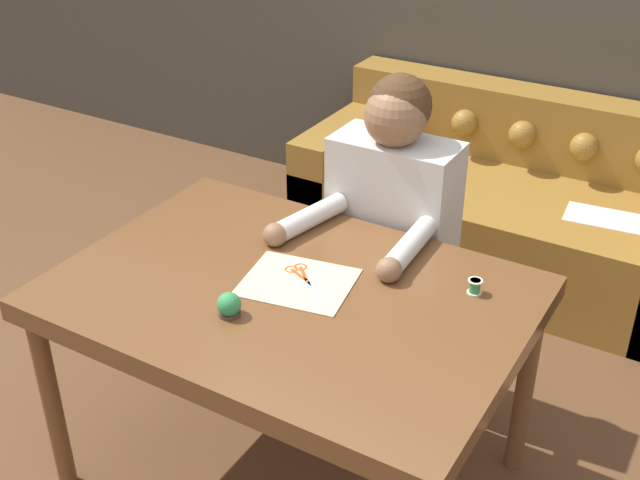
# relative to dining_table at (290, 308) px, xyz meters

# --- Properties ---
(ground_plane) EXTENTS (16.00, 16.00, 0.00)m
(ground_plane) POSITION_rel_dining_table_xyz_m (-0.04, 0.04, -0.69)
(ground_plane) COLOR brown
(dining_table) EXTENTS (1.39, 0.98, 0.76)m
(dining_table) POSITION_rel_dining_table_xyz_m (0.00, 0.00, 0.00)
(dining_table) COLOR brown
(dining_table) RESTS_ON ground_plane
(couch) EXTENTS (1.87, 0.87, 0.80)m
(couch) POSITION_rel_dining_table_xyz_m (0.11, 1.73, -0.40)
(couch) COLOR olive
(couch) RESTS_ON ground_plane
(person) EXTENTS (0.50, 0.61, 1.25)m
(person) POSITION_rel_dining_table_xyz_m (0.04, 0.61, -0.04)
(person) COLOR #33281E
(person) RESTS_ON ground_plane
(pattern_paper_main) EXTENTS (0.37, 0.32, 0.00)m
(pattern_paper_main) POSITION_rel_dining_table_xyz_m (0.01, 0.04, 0.07)
(pattern_paper_main) COLOR beige
(pattern_paper_main) RESTS_ON dining_table
(scissors) EXTENTS (0.22, 0.18, 0.01)m
(scissors) POSITION_rel_dining_table_xyz_m (0.00, 0.07, 0.07)
(scissors) COLOR silver
(scissors) RESTS_ON dining_table
(thread_spool) EXTENTS (0.04, 0.04, 0.05)m
(thread_spool) POSITION_rel_dining_table_xyz_m (0.48, 0.26, 0.09)
(thread_spool) COLOR #338C4C
(thread_spool) RESTS_ON dining_table
(pin_cushion) EXTENTS (0.07, 0.07, 0.07)m
(pin_cushion) POSITION_rel_dining_table_xyz_m (-0.07, -0.20, 0.10)
(pin_cushion) COLOR #4C3828
(pin_cushion) RESTS_ON dining_table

